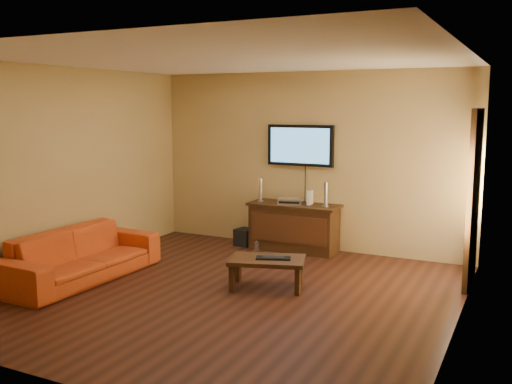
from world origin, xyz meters
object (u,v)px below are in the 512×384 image
Objects in this scene: subwoofer at (245,237)px; speaker_right at (326,196)px; speaker_left at (260,191)px; sofa at (81,247)px; keyboard at (273,258)px; coffee_table at (267,263)px; television at (300,145)px; bottle at (257,247)px; media_console at (294,227)px; av_receiver at (290,201)px; game_console at (310,198)px.

speaker_right is at bearing 15.02° from subwoofer.
sofa is at bearing -117.42° from speaker_left.
keyboard is at bearing -90.27° from speaker_right.
subwoofer is at bearing 126.28° from keyboard.
speaker_left is at bearing 118.08° from coffee_table.
speaker_left is 2.14m from keyboard.
subwoofer is (-0.80, -0.29, -1.45)m from television.
bottle is at bearing 120.54° from coffee_table.
media_console is at bearing -90.00° from television.
keyboard is at bearing -89.66° from av_receiver.
speaker_right is (0.50, -0.00, 0.52)m from media_console.
coffee_table is 2.15m from subwoofer.
subwoofer is (-0.75, -0.04, -0.63)m from av_receiver.
coffee_table is 1.92m from speaker_right.
coffee_table is 2.33× the size of keyboard.
speaker_left is 1.85× the size of bottle.
av_receiver reaches higher than bottle.
television is 0.87m from av_receiver.
av_receiver is at bearing -177.37° from speaker_right.
coffee_table is 3.81× the size of subwoofer.
coffee_table is at bearing -70.96° from sofa.
television is at bearing -32.11° from sofa.
speaker_left reaches higher than game_console.
speaker_right is 0.57m from av_receiver.
sofa is 6.09× the size of speaker_right.
bottle is at bearing -151.01° from av_receiver.
speaker_left is at bearing -173.68° from game_console.
speaker_right is 1.32× the size of subwoofer.
av_receiver is 0.97m from subwoofer.
sofa is at bearing -142.08° from av_receiver.
keyboard is at bearing -59.92° from speaker_left.
media_console is 1.36× the size of coffee_table.
media_console is 3.87× the size of av_receiver.
media_console is 0.76m from speaker_left.
media_console is 5.18× the size of subwoofer.
game_console reaches higher than bottle.
media_console is at bearing 17.03° from subwoofer.
speaker_right reaches higher than bottle.
speaker_left is at bearing 120.08° from keyboard.
bottle is 0.44× the size of keyboard.
av_receiver is at bearing -102.77° from television.
television is 2.43m from keyboard.
speaker_right is 1.66× the size of game_console.
keyboard is at bearing -76.57° from television.
speaker_left is at bearing -155.33° from television.
sofa is at bearing -126.11° from media_console.
sofa is at bearing -127.96° from game_console.
subwoofer is at bearing -170.69° from speaker_left.
sofa is at bearing -132.80° from speaker_right.
media_console is 1.25m from television.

